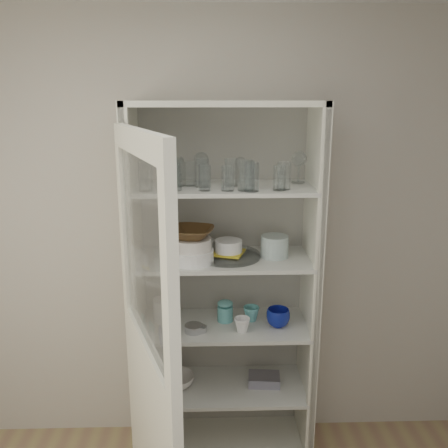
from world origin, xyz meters
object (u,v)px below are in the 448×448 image
(teal_jar, at_px, (225,312))
(measuring_cups, at_px, (194,328))
(terracotta_bowl, at_px, (191,233))
(cream_dish, at_px, (176,380))
(goblet_1, at_px, (201,166))
(mug_teal, at_px, (251,314))
(tin_box, at_px, (264,379))
(glass_platter, at_px, (228,255))
(white_ramekin, at_px, (228,246))
(plate_stack_front, at_px, (192,256))
(yellow_trivet, at_px, (228,253))
(goblet_2, at_px, (240,168))
(cupboard_door, at_px, (150,389))
(plate_stack_back, at_px, (195,246))
(mug_white, at_px, (242,325))
(pantry_cabinet, at_px, (224,306))
(cream_bowl, at_px, (192,244))
(white_canister, at_px, (163,310))
(goblet_3, at_px, (299,166))
(grey_bowl_stack, at_px, (275,246))
(mug_blue, at_px, (278,318))
(goblet_0, at_px, (148,168))

(teal_jar, bearing_deg, measuring_cups, -144.23)
(terracotta_bowl, bearing_deg, cream_dish, 145.70)
(goblet_1, distance_m, cream_dish, 1.27)
(mug_teal, xyz_separation_m, teal_jar, (-0.15, 0.00, 0.01))
(tin_box, bearing_deg, mug_teal, 160.76)
(terracotta_bowl, relative_size, teal_jar, 2.16)
(glass_platter, relative_size, white_ramekin, 2.35)
(plate_stack_front, bearing_deg, yellow_trivet, 21.82)
(goblet_2, bearing_deg, cupboard_door, -119.96)
(plate_stack_back, relative_size, glass_platter, 0.60)
(goblet_2, bearing_deg, mug_teal, -54.38)
(white_ramekin, height_order, mug_white, white_ramekin)
(goblet_1, xyz_separation_m, mug_teal, (0.28, -0.08, -0.85))
(pantry_cabinet, distance_m, cream_bowl, 0.48)
(teal_jar, xyz_separation_m, white_canister, (-0.36, 0.02, 0.01))
(cream_bowl, distance_m, glass_platter, 0.23)
(plate_stack_front, bearing_deg, cupboard_door, -106.92)
(mug_teal, distance_m, measuring_cups, 0.35)
(cupboard_door, xyz_separation_m, mug_white, (0.44, 0.54, 0.03))
(white_ramekin, bearing_deg, goblet_2, 59.42)
(cupboard_door, distance_m, goblet_3, 1.37)
(cream_bowl, xyz_separation_m, mug_white, (0.27, -0.03, -0.46))
(grey_bowl_stack, xyz_separation_m, white_canister, (-0.63, 0.05, -0.39))
(yellow_trivet, bearing_deg, goblet_3, 10.37)
(pantry_cabinet, xyz_separation_m, goblet_2, (0.09, 0.05, 0.80))
(grey_bowl_stack, height_order, white_canister, grey_bowl_stack)
(pantry_cabinet, bearing_deg, tin_box, -15.37)
(cupboard_door, bearing_deg, pantry_cabinet, 134.05)
(mug_blue, bearing_deg, goblet_1, 171.98)
(mug_teal, bearing_deg, glass_platter, 172.29)
(pantry_cabinet, bearing_deg, white_canister, -176.85)
(yellow_trivet, height_order, measuring_cups, yellow_trivet)
(goblet_1, distance_m, tin_box, 1.32)
(goblet_1, distance_m, mug_blue, 0.95)
(mug_teal, bearing_deg, mug_blue, -45.68)
(pantry_cabinet, bearing_deg, cream_dish, -166.22)
(goblet_2, relative_size, mug_blue, 1.13)
(yellow_trivet, distance_m, tin_box, 0.83)
(goblet_1, relative_size, plate_stack_back, 0.85)
(mug_teal, xyz_separation_m, mug_white, (-0.06, -0.13, -0.00))
(goblet_1, height_order, mug_teal, goblet_1)
(mug_teal, bearing_deg, teal_jar, 160.45)
(yellow_trivet, bearing_deg, pantry_cabinet, 110.84)
(goblet_2, height_order, mug_white, goblet_2)
(goblet_2, distance_m, tin_box, 1.26)
(goblet_0, relative_size, goblet_3, 0.89)
(cream_bowl, bearing_deg, cream_dish, 145.70)
(white_canister, bearing_deg, goblet_0, 155.72)
(cream_dish, xyz_separation_m, tin_box, (0.52, 0.00, -0.01))
(goblet_3, xyz_separation_m, white_ramekin, (-0.38, -0.07, -0.43))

